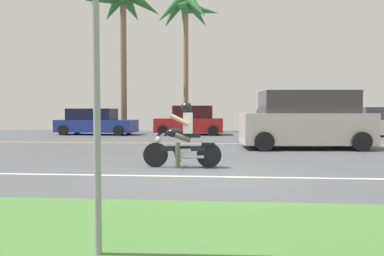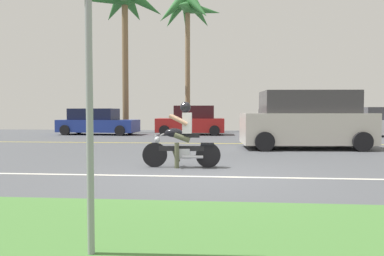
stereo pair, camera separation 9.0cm
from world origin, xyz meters
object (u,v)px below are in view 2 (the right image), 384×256
parked_car_0 (97,122)px  street_sign (89,55)px  palm_tree_1 (125,8)px  palm_tree_0 (188,15)px  motorcyclist (182,140)px  parked_car_2 (283,123)px  suv_nearby (306,121)px  parked_car_1 (192,121)px

parked_car_0 → street_sign: street_sign is taller
parked_car_0 → palm_tree_1: (1.10, 1.94, 6.84)m
palm_tree_1 → palm_tree_0: bearing=23.7°
motorcyclist → palm_tree_0: palm_tree_0 is taller
parked_car_2 → palm_tree_0: bearing=150.2°
suv_nearby → street_sign: (-3.98, -9.98, 0.79)m
suv_nearby → parked_car_2: (0.36, 7.33, -0.30)m
suv_nearby → parked_car_2: 7.35m
parked_car_2 → motorcyclist: bearing=-109.2°
parked_car_2 → palm_tree_1: palm_tree_1 is taller
parked_car_1 → street_sign: bearing=-87.8°
motorcyclist → street_sign: street_sign is taller
parked_car_0 → parked_car_2: bearing=2.2°
parked_car_0 → parked_car_1: (5.30, 0.36, 0.06)m
palm_tree_1 → parked_car_2: bearing=-9.5°
motorcyclist → suv_nearby: suv_nearby is taller
suv_nearby → parked_car_0: suv_nearby is taller
motorcyclist → palm_tree_0: bearing=95.1°
street_sign → motorcyclist: bearing=88.1°
motorcyclist → parked_car_0: bearing=117.9°
parked_car_1 → suv_nearby: bearing=-57.5°
parked_car_0 → parked_car_2: size_ratio=1.09×
palm_tree_1 → motorcyclist: bearing=-69.5°
parked_car_0 → motorcyclist: bearing=-62.1°
palm_tree_0 → street_sign: bearing=-86.7°
motorcyclist → parked_car_2: motorcyclist is taller
suv_nearby → palm_tree_1: palm_tree_1 is taller
parked_car_1 → palm_tree_0: 7.48m
parked_car_2 → parked_car_1: bearing=-179.6°
parked_car_1 → palm_tree_1: bearing=159.3°
suv_nearby → parked_car_1: suv_nearby is taller
motorcyclist → street_sign: bearing=-91.9°
motorcyclist → palm_tree_0: size_ratio=0.20×
motorcyclist → parked_car_0: size_ratio=0.40×
parked_car_0 → parked_car_1: bearing=3.9°
street_sign → parked_car_2: bearing=75.9°
parked_car_0 → palm_tree_0: size_ratio=0.51×
palm_tree_1 → street_sign: size_ratio=3.06×
suv_nearby → parked_car_1: size_ratio=1.22×
suv_nearby → parked_car_1: 8.65m
parked_car_0 → parked_car_2: parked_car_0 is taller
parked_car_1 → palm_tree_0: palm_tree_0 is taller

